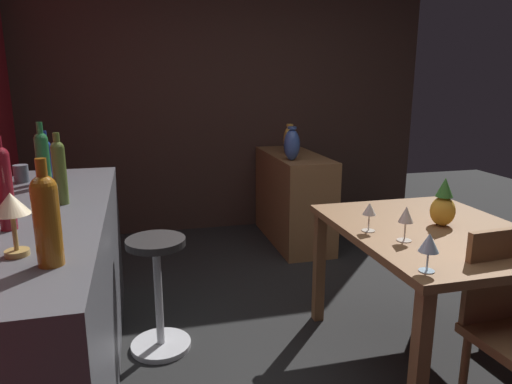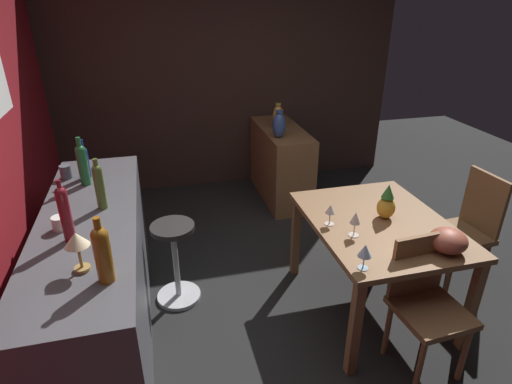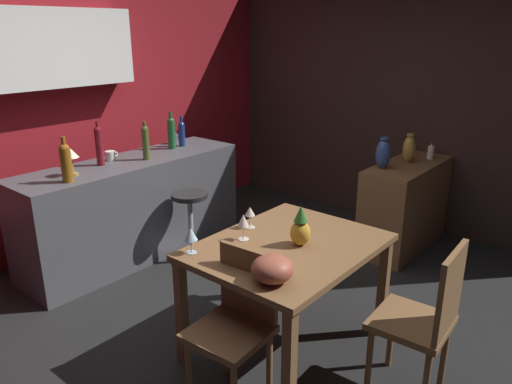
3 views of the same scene
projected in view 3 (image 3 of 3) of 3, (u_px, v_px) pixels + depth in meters
ground_plane at (242, 317)px, 3.56m from camera, size 9.00×9.00×0.00m
wall_kitchen_back at (61, 98)px, 4.33m from camera, size 5.20×0.33×2.60m
wall_side_right at (378, 98)px, 5.18m from camera, size 0.10×4.40×2.60m
dining_table at (288, 257)px, 3.03m from camera, size 1.17×0.92×0.74m
kitchen_counter at (134, 208)px, 4.43m from camera, size 2.10×0.60×0.90m
sideboard_cabinet at (405, 206)px, 4.61m from camera, size 1.10×0.44×0.82m
chair_near_window at (236, 321)px, 2.67m from camera, size 0.43×0.43×0.87m
chair_by_doorway at (425, 318)px, 2.64m from camera, size 0.42×0.42×0.94m
bar_stool at (191, 226)px, 4.30m from camera, size 0.34×0.34×0.65m
wine_glass_left at (250, 212)px, 3.22m from camera, size 0.07×0.07×0.15m
wine_glass_right at (243, 221)px, 3.03m from camera, size 0.07×0.07×0.17m
wine_glass_center at (191, 235)px, 2.85m from camera, size 0.08×0.08×0.16m
pineapple_centerpiece at (300, 228)px, 2.96m from camera, size 0.13×0.13×0.25m
fruit_bowl at (272, 269)px, 2.54m from camera, size 0.23×0.23×0.14m
wine_bottle_amber at (66, 161)px, 3.64m from camera, size 0.08×0.08×0.35m
wine_bottle_ruby at (99, 144)px, 4.08m from camera, size 0.06×0.06×0.37m
wine_bottle_cobalt at (182, 133)px, 4.77m from camera, size 0.06×0.06×0.30m
wine_bottle_olive at (145, 141)px, 4.26m from camera, size 0.06×0.06×0.34m
wine_bottle_green at (171, 131)px, 4.66m from camera, size 0.07×0.07×0.36m
cup_slate at (174, 138)px, 4.90m from camera, size 0.12×0.08×0.10m
cup_white at (111, 156)px, 4.28m from camera, size 0.12×0.09×0.08m
counter_lamp at (71, 155)px, 3.80m from camera, size 0.12×0.12×0.22m
pillar_candle_tall at (431, 152)px, 4.63m from camera, size 0.06×0.06×0.15m
vase_brass at (409, 149)px, 4.49m from camera, size 0.11×0.11×0.27m
vase_ceramic_blue at (383, 154)px, 4.30m from camera, size 0.13×0.13×0.28m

